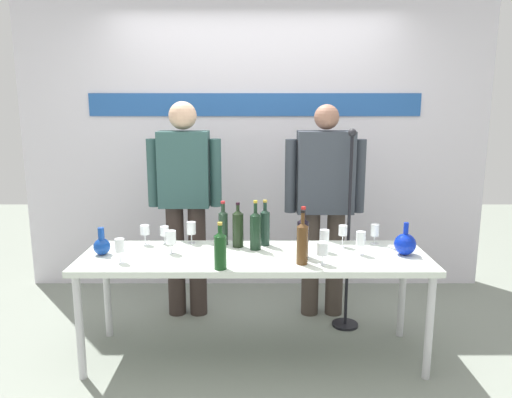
{
  "coord_description": "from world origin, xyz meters",
  "views": [
    {
      "loc": [
        0.01,
        -3.11,
        1.72
      ],
      "look_at": [
        0.0,
        0.15,
        1.07
      ],
      "focal_mm": 34.5,
      "sensor_mm": 36.0,
      "label": 1
    }
  ],
  "objects_px": {
    "decanter_blue_right": "(407,244)",
    "wine_glass_left_0": "(193,228)",
    "wine_bottle_5": "(304,236)",
    "wine_glass_left_3": "(172,238)",
    "wine_bottle_6": "(225,226)",
    "wine_glass_right_4": "(362,239)",
    "wine_glass_left_1": "(166,231)",
    "wine_glass_right_3": "(326,237)",
    "wine_bottle_4": "(266,226)",
    "wine_glass_right_0": "(344,231)",
    "wine_glass_left_2": "(146,230)",
    "wine_glass_right_2": "(376,231)",
    "microphone_stand": "(349,263)",
    "wine_bottle_3": "(304,242)",
    "wine_bottle_2": "(239,227)",
    "decanter_blue_left": "(103,245)",
    "wine_glass_right_1": "(324,249)",
    "presenter_right": "(326,197)",
    "wine_bottle_1": "(257,229)",
    "wine_glass_left_4": "(121,246)",
    "wine_bottle_0": "(222,249)",
    "presenter_left": "(186,197)",
    "display_table": "(256,263)"
  },
  "relations": [
    {
      "from": "wine_glass_left_2",
      "to": "wine_glass_right_1",
      "type": "bearing_deg",
      "value": -19.65
    },
    {
      "from": "wine_glass_right_0",
      "to": "wine_glass_left_2",
      "type": "bearing_deg",
      "value": 177.97
    },
    {
      "from": "wine_glass_right_1",
      "to": "microphone_stand",
      "type": "distance_m",
      "value": 0.77
    },
    {
      "from": "wine_bottle_2",
      "to": "wine_glass_left_1",
      "type": "xyz_separation_m",
      "value": [
        -0.53,
        0.08,
        -0.05
      ]
    },
    {
      "from": "wine_glass_left_4",
      "to": "wine_glass_right_2",
      "type": "bearing_deg",
      "value": 13.67
    },
    {
      "from": "presenter_right",
      "to": "wine_glass_left_0",
      "type": "distance_m",
      "value": 1.09
    },
    {
      "from": "wine_bottle_6",
      "to": "wine_glass_right_2",
      "type": "distance_m",
      "value": 1.07
    },
    {
      "from": "wine_bottle_5",
      "to": "presenter_left",
      "type": "bearing_deg",
      "value": 139.82
    },
    {
      "from": "decanter_blue_left",
      "to": "decanter_blue_right",
      "type": "bearing_deg",
      "value": 0.0
    },
    {
      "from": "wine_bottle_4",
      "to": "decanter_blue_left",
      "type": "bearing_deg",
      "value": -168.1
    },
    {
      "from": "decanter_blue_right",
      "to": "wine_glass_left_0",
      "type": "distance_m",
      "value": 1.47
    },
    {
      "from": "wine_bottle_1",
      "to": "wine_glass_right_3",
      "type": "distance_m",
      "value": 0.47
    },
    {
      "from": "decanter_blue_right",
      "to": "wine_glass_left_4",
      "type": "relative_size",
      "value": 1.41
    },
    {
      "from": "decanter_blue_right",
      "to": "wine_glass_right_2",
      "type": "bearing_deg",
      "value": 118.78
    },
    {
      "from": "wine_glass_right_3",
      "to": "presenter_right",
      "type": "bearing_deg",
      "value": 82.55
    },
    {
      "from": "microphone_stand",
      "to": "wine_glass_left_3",
      "type": "bearing_deg",
      "value": -161.6
    },
    {
      "from": "decanter_blue_left",
      "to": "wine_bottle_2",
      "type": "xyz_separation_m",
      "value": [
        0.89,
        0.19,
        0.07
      ]
    },
    {
      "from": "decanter_blue_left",
      "to": "microphone_stand",
      "type": "xyz_separation_m",
      "value": [
        1.71,
        0.45,
        -0.28
      ]
    },
    {
      "from": "wine_glass_right_2",
      "to": "wine_bottle_0",
      "type": "bearing_deg",
      "value": -153.39
    },
    {
      "from": "wine_glass_left_3",
      "to": "wine_glass_right_2",
      "type": "xyz_separation_m",
      "value": [
        1.41,
        0.22,
        -0.01
      ]
    },
    {
      "from": "display_table",
      "to": "wine_bottle_3",
      "type": "xyz_separation_m",
      "value": [
        0.3,
        -0.18,
        0.2
      ]
    },
    {
      "from": "wine_bottle_1",
      "to": "wine_bottle_6",
      "type": "distance_m",
      "value": 0.26
    },
    {
      "from": "wine_bottle_3",
      "to": "wine_glass_left_2",
      "type": "relative_size",
      "value": 2.43
    },
    {
      "from": "wine_glass_right_1",
      "to": "wine_bottle_6",
      "type": "bearing_deg",
      "value": 146.12
    },
    {
      "from": "wine_glass_left_2",
      "to": "wine_glass_right_3",
      "type": "height_order",
      "value": "wine_glass_right_3"
    },
    {
      "from": "wine_bottle_2",
      "to": "wine_glass_right_0",
      "type": "xyz_separation_m",
      "value": [
        0.73,
        -0.0,
        -0.03
      ]
    },
    {
      "from": "wine_glass_right_3",
      "to": "wine_bottle_4",
      "type": "bearing_deg",
      "value": 158.0
    },
    {
      "from": "wine_glass_left_4",
      "to": "wine_glass_right_1",
      "type": "height_order",
      "value": "wine_glass_left_4"
    },
    {
      "from": "wine_glass_right_2",
      "to": "wine_glass_right_3",
      "type": "relative_size",
      "value": 0.94
    },
    {
      "from": "wine_bottle_0",
      "to": "wine_glass_right_0",
      "type": "xyz_separation_m",
      "value": [
        0.82,
        0.46,
        -0.01
      ]
    },
    {
      "from": "wine_glass_left_1",
      "to": "wine_glass_right_0",
      "type": "relative_size",
      "value": 0.82
    },
    {
      "from": "decanter_blue_right",
      "to": "wine_bottle_3",
      "type": "bearing_deg",
      "value": -165.47
    },
    {
      "from": "display_table",
      "to": "microphone_stand",
      "type": "relative_size",
      "value": 1.5
    },
    {
      "from": "wine_bottle_6",
      "to": "wine_glass_right_4",
      "type": "height_order",
      "value": "wine_bottle_6"
    },
    {
      "from": "wine_glass_left_1",
      "to": "wine_glass_left_3",
      "type": "relative_size",
      "value": 0.81
    },
    {
      "from": "decanter_blue_right",
      "to": "wine_bottle_4",
      "type": "distance_m",
      "value": 0.95
    },
    {
      "from": "wine_bottle_5",
      "to": "wine_glass_left_3",
      "type": "bearing_deg",
      "value": 174.87
    },
    {
      "from": "wine_bottle_2",
      "to": "wine_glass_right_0",
      "type": "relative_size",
      "value": 2.05
    },
    {
      "from": "wine_bottle_6",
      "to": "microphone_stand",
      "type": "xyz_separation_m",
      "value": [
        0.92,
        0.21,
        -0.35
      ]
    },
    {
      "from": "wine_glass_left_0",
      "to": "wine_glass_left_4",
      "type": "distance_m",
      "value": 0.58
    },
    {
      "from": "wine_bottle_6",
      "to": "microphone_stand",
      "type": "distance_m",
      "value": 1.01
    },
    {
      "from": "wine_bottle_3",
      "to": "microphone_stand",
      "type": "bearing_deg",
      "value": 57.29
    },
    {
      "from": "wine_glass_left_1",
      "to": "wine_glass_left_3",
      "type": "height_order",
      "value": "wine_glass_left_3"
    },
    {
      "from": "wine_bottle_5",
      "to": "wine_glass_right_3",
      "type": "xyz_separation_m",
      "value": [
        0.15,
        0.11,
        -0.04
      ]
    },
    {
      "from": "presenter_right",
      "to": "wine_bottle_1",
      "type": "bearing_deg",
      "value": -133.89
    },
    {
      "from": "presenter_right",
      "to": "wine_glass_left_3",
      "type": "bearing_deg",
      "value": -149.49
    },
    {
      "from": "wine_glass_right_1",
      "to": "wine_glass_left_1",
      "type": "bearing_deg",
      "value": 156.7
    },
    {
      "from": "wine_bottle_1",
      "to": "wine_bottle_2",
      "type": "bearing_deg",
      "value": 151.63
    },
    {
      "from": "wine_bottle_5",
      "to": "wine_glass_right_3",
      "type": "relative_size",
      "value": 2.19
    },
    {
      "from": "wine_glass_right_4",
      "to": "wine_bottle_6",
      "type": "bearing_deg",
      "value": 165.56
    }
  ]
}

